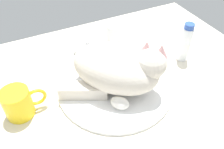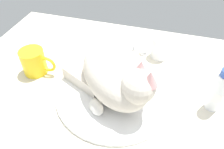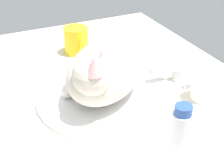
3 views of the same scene
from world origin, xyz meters
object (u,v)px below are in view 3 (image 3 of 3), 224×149
(coffee_mug, at_px, (77,41))
(toothpaste_bottle, at_px, (180,139))
(rinse_cup, at_px, (204,85))
(faucet, at_px, (174,73))
(cat, at_px, (103,71))

(coffee_mug, bearing_deg, toothpaste_bottle, 0.26)
(coffee_mug, xyz_separation_m, rinse_cup, (0.40, 0.20, -0.00))
(rinse_cup, distance_m, toothpaste_bottle, 0.27)
(faucet, xyz_separation_m, rinse_cup, (0.11, 0.02, 0.02))
(faucet, relative_size, rinse_cup, 1.59)
(faucet, relative_size, coffee_mug, 1.05)
(cat, relative_size, toothpaste_bottle, 2.31)
(cat, bearing_deg, coffee_mug, 173.62)
(faucet, height_order, cat, cat)
(coffee_mug, xyz_separation_m, toothpaste_bottle, (0.58, 0.00, 0.02))
(faucet, bearing_deg, rinse_cup, 8.67)
(cat, xyz_separation_m, toothpaste_bottle, (0.28, 0.04, -0.02))
(cat, xyz_separation_m, rinse_cup, (0.10, 0.24, -0.05))
(rinse_cup, bearing_deg, toothpaste_bottle, -48.56)
(coffee_mug, height_order, rinse_cup, coffee_mug)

